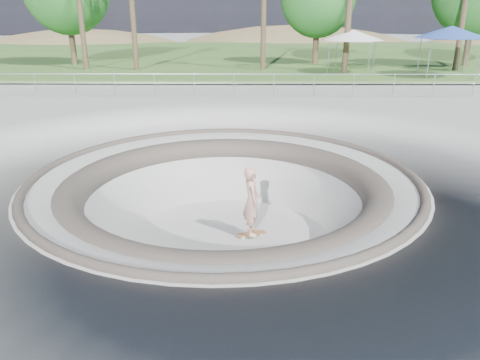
{
  "coord_description": "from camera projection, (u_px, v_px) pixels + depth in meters",
  "views": [
    {
      "loc": [
        0.52,
        -11.63,
        4.15
      ],
      "look_at": [
        0.41,
        0.05,
        -0.1
      ],
      "focal_mm": 35.0,
      "sensor_mm": 36.0,
      "label": 1
    }
  ],
  "objects": [
    {
      "name": "distant_hills",
      "position": [
        266.0,
        91.0,
        68.45
      ],
      "size": [
        103.2,
        45.0,
        28.6
      ],
      "color": "brown",
      "rests_on": "ground"
    },
    {
      "name": "safety_railing",
      "position": [
        234.0,
        84.0,
        23.4
      ],
      "size": [
        25.0,
        0.06,
        1.03
      ],
      "color": "#92959A",
      "rests_on": "ground"
    },
    {
      "name": "canopy_blue",
      "position": [
        452.0,
        32.0,
        28.16
      ],
      "size": [
        5.91,
        5.91,
        3.02
      ],
      "color": "#92959A",
      "rests_on": "ground"
    },
    {
      "name": "grass_strip",
      "position": [
        239.0,
        55.0,
        44.23
      ],
      "size": [
        180.0,
        36.0,
        0.12
      ],
      "color": "#355E25",
      "rests_on": "ground"
    },
    {
      "name": "canopy_white",
      "position": [
        354.0,
        35.0,
        30.01
      ],
      "size": [
        4.97,
        4.97,
        2.7
      ],
      "color": "#92959A",
      "rests_on": "ground"
    },
    {
      "name": "skateboard",
      "position": [
        251.0,
        234.0,
        13.3
      ],
      "size": [
        0.84,
        0.48,
        0.08
      ],
      "color": "olive",
      "rests_on": "ground"
    },
    {
      "name": "skate_bowl",
      "position": [
        225.0,
        239.0,
        12.98
      ],
      "size": [
        14.0,
        14.0,
        4.1
      ],
      "color": "#ACACA7",
      "rests_on": "ground"
    },
    {
      "name": "ground",
      "position": [
        224.0,
        177.0,
        12.35
      ],
      "size": [
        180.0,
        180.0,
        0.0
      ],
      "primitive_type": "plane",
      "color": "#ACACA7",
      "rests_on": "ground"
    },
    {
      "name": "skater",
      "position": [
        252.0,
        201.0,
        12.96
      ],
      "size": [
        0.6,
        0.8,
        1.98
      ],
      "primitive_type": "imported",
      "rotation": [
        0.0,
        0.0,
        1.77
      ],
      "color": "tan",
      "rests_on": "skateboard"
    }
  ]
}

